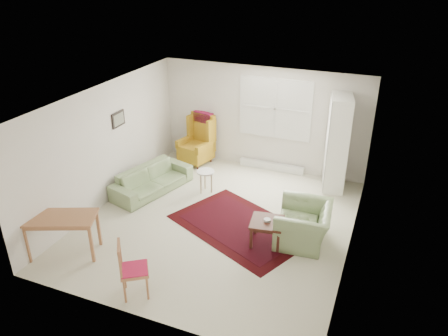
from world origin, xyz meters
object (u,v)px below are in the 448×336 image
at_px(coffee_table, 267,232).
at_px(desk_chair, 134,269).
at_px(desk, 64,235).
at_px(sofa, 152,175).
at_px(cabinet, 337,143).
at_px(armchair, 304,221).
at_px(stool, 206,181).
at_px(wingback_chair, 195,139).

distance_m(coffee_table, desk_chair, 2.52).
relative_size(desk, desk_chair, 1.25).
height_order(sofa, cabinet, cabinet).
xyz_separation_m(armchair, cabinet, (0.16, 2.34, 0.64)).
distance_m(desk, desk_chair, 1.76).
height_order(stool, desk_chair, desk_chair).
height_order(sofa, stool, sofa).
bearing_deg(wingback_chair, coffee_table, -30.09).
distance_m(coffee_table, stool, 2.27).
relative_size(armchair, stool, 2.11).
height_order(stool, cabinet, cabinet).
bearing_deg(desk_chair, stool, -28.32).
distance_m(armchair, desk_chair, 3.14).
distance_m(stool, cabinet, 3.00).
distance_m(sofa, cabinet, 4.13).
xyz_separation_m(wingback_chair, desk, (-0.50, -4.28, -0.25)).
distance_m(armchair, coffee_table, 0.70).
xyz_separation_m(coffee_table, cabinet, (0.76, 2.66, 0.83)).
xyz_separation_m(armchair, desk, (-3.78, -1.94, -0.05)).
height_order(coffee_table, desk, desk).
bearing_deg(armchair, stool, -118.42).
height_order(wingback_chair, coffee_table, wingback_chair).
xyz_separation_m(sofa, desk_chair, (1.46, -2.98, 0.09)).
height_order(cabinet, desk_chair, cabinet).
bearing_deg(desk_chair, armchair, -75.33).
height_order(armchair, stool, armchair).
height_order(sofa, desk_chair, desk_chair).
xyz_separation_m(wingback_chair, cabinet, (3.43, 0.00, 0.43)).
bearing_deg(sofa, desk_chair, -137.67).
xyz_separation_m(cabinet, desk, (-3.94, -4.28, -0.69)).
bearing_deg(armchair, desk_chair, -46.43).
bearing_deg(stool, cabinet, 26.94).
xyz_separation_m(cabinet, desk_chair, (-2.23, -4.70, -0.59)).
bearing_deg(coffee_table, desk_chair, -125.82).
relative_size(wingback_chair, desk_chair, 1.33).
bearing_deg(stool, desk_chair, -84.20).
distance_m(stool, desk_chair, 3.42).
relative_size(coffee_table, stool, 1.12).
xyz_separation_m(sofa, cabinet, (3.69, 1.72, 0.68)).
xyz_separation_m(armchair, coffee_table, (-0.60, -0.32, -0.19)).
distance_m(wingback_chair, desk_chair, 4.85).
bearing_deg(coffee_table, cabinet, 74.12).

